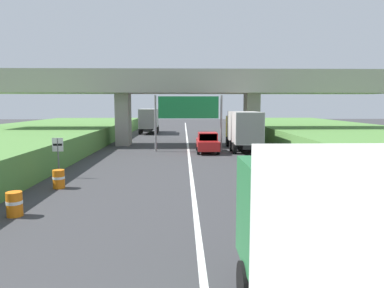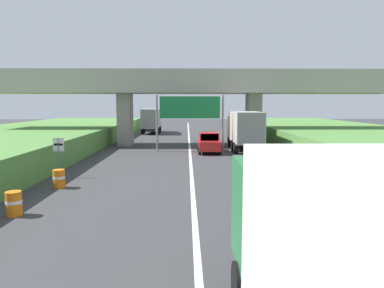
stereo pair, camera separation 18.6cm
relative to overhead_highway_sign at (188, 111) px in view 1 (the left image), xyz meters
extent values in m
cube|color=white|center=(0.00, -2.62, -3.53)|extent=(0.20, 100.07, 0.01)
cube|color=#9E998E|center=(0.00, 4.88, 2.17)|extent=(40.00, 4.80, 1.10)
cube|color=#9E998E|center=(0.00, 2.66, 3.27)|extent=(40.00, 0.36, 1.10)
cube|color=#9E998E|center=(0.00, 7.10, 3.27)|extent=(40.00, 0.36, 1.10)
cube|color=gray|center=(-6.44, 4.88, -0.95)|extent=(1.30, 2.20, 5.16)
cube|color=gray|center=(6.44, 4.88, -0.95)|extent=(1.30, 2.20, 5.16)
cylinder|color=slate|center=(-2.85, 0.00, -1.10)|extent=(0.18, 0.18, 4.86)
cylinder|color=slate|center=(2.85, 0.00, -1.10)|extent=(0.18, 0.18, 4.86)
cube|color=#167238|center=(0.00, 0.00, 0.27)|extent=(5.20, 0.12, 1.90)
cube|color=white|center=(0.00, -0.01, 0.27)|extent=(4.89, 0.01, 1.67)
cylinder|color=slate|center=(-7.40, -10.82, -2.43)|extent=(0.08, 0.08, 2.20)
cube|color=white|center=(-7.40, -10.83, -1.68)|extent=(0.60, 0.03, 0.76)
cube|color=black|center=(-7.40, -10.85, -1.68)|extent=(0.50, 0.01, 0.12)
cube|color=#236B38|center=(1.77, -23.57, -1.64)|extent=(2.10, 2.10, 2.10)
cube|color=#2D3842|center=(1.77, -22.55, -1.34)|extent=(1.89, 0.06, 0.90)
cylinder|color=black|center=(0.80, -23.57, -3.05)|extent=(0.30, 0.96, 0.96)
cylinder|color=black|center=(2.74, -23.57, -3.05)|extent=(0.30, 0.96, 0.96)
cube|color=black|center=(-5.25, 19.52, -2.87)|extent=(1.10, 7.30, 0.36)
cube|color=silver|center=(-5.25, 22.12, -1.64)|extent=(2.10, 2.10, 2.10)
cube|color=#2D3842|center=(-5.25, 23.14, -1.34)|extent=(1.89, 0.06, 0.90)
cube|color=#B7B7B2|center=(-5.25, 18.47, -1.39)|extent=(2.30, 5.20, 2.60)
cube|color=gray|center=(-5.25, 15.89, -1.39)|extent=(2.21, 0.04, 2.50)
cylinder|color=black|center=(-6.22, 22.12, -3.05)|extent=(0.30, 0.96, 0.96)
cylinder|color=black|center=(-4.28, 22.12, -3.05)|extent=(0.30, 0.96, 0.96)
cylinder|color=black|center=(-6.32, 17.04, -3.05)|extent=(0.30, 0.96, 0.96)
cylinder|color=black|center=(-4.18, 17.04, -3.05)|extent=(0.30, 0.96, 0.96)
cylinder|color=black|center=(-6.32, 18.73, -3.05)|extent=(0.30, 0.96, 0.96)
cylinder|color=black|center=(-4.18, 18.73, -3.05)|extent=(0.30, 0.96, 0.96)
cube|color=black|center=(4.84, 0.81, -2.87)|extent=(1.10, 7.30, 0.36)
cube|color=gold|center=(4.84, 3.41, -1.64)|extent=(2.10, 2.10, 2.10)
cube|color=#2D3842|center=(4.84, 4.43, -1.34)|extent=(1.89, 0.06, 0.90)
cube|color=#B7B7B2|center=(4.84, -0.24, -1.39)|extent=(2.30, 5.20, 2.60)
cube|color=gray|center=(4.84, -2.82, -1.39)|extent=(2.21, 0.04, 2.50)
cylinder|color=black|center=(3.87, 3.41, -3.05)|extent=(0.30, 0.96, 0.96)
cylinder|color=black|center=(5.81, 3.41, -3.05)|extent=(0.30, 0.96, 0.96)
cylinder|color=black|center=(3.77, -1.67, -3.05)|extent=(0.30, 0.96, 0.96)
cylinder|color=black|center=(5.91, -1.67, -3.05)|extent=(0.30, 0.96, 0.96)
cylinder|color=black|center=(3.77, 0.02, -3.05)|extent=(0.30, 0.96, 0.96)
cylinder|color=black|center=(5.91, 0.02, -3.05)|extent=(0.30, 0.96, 0.96)
cube|color=red|center=(1.59, -0.81, -2.83)|extent=(1.76, 4.10, 0.76)
cube|color=red|center=(1.59, -0.96, -2.13)|extent=(1.56, 1.90, 0.64)
cube|color=#2D3842|center=(1.59, -1.88, -2.13)|extent=(1.44, 0.06, 0.54)
cylinder|color=black|center=(0.77, 0.46, -3.21)|extent=(0.22, 0.64, 0.64)
cylinder|color=black|center=(2.41, 0.46, -3.21)|extent=(0.22, 0.64, 0.64)
cylinder|color=black|center=(0.77, -2.09, -3.21)|extent=(0.22, 0.64, 0.64)
cylinder|color=black|center=(2.41, -2.09, -3.21)|extent=(0.22, 0.64, 0.64)
cube|color=black|center=(4.85, -16.80, -2.83)|extent=(1.76, 4.10, 0.76)
cube|color=black|center=(4.85, -16.95, -2.13)|extent=(1.56, 1.90, 0.64)
cube|color=#2D3842|center=(4.85, -17.87, -2.13)|extent=(1.44, 0.06, 0.54)
cylinder|color=black|center=(4.03, -15.53, -3.21)|extent=(0.22, 0.64, 0.64)
cylinder|color=black|center=(5.67, -15.53, -3.21)|extent=(0.22, 0.64, 0.64)
cylinder|color=black|center=(4.03, -18.07, -3.21)|extent=(0.22, 0.64, 0.64)
cylinder|color=black|center=(5.67, -18.07, -3.21)|extent=(0.22, 0.64, 0.64)
cylinder|color=orange|center=(-6.62, -17.59, -3.08)|extent=(0.56, 0.56, 0.90)
cylinder|color=white|center=(-6.62, -17.59, -3.01)|extent=(0.57, 0.57, 0.12)
cylinder|color=orange|center=(-6.53, -13.32, -3.08)|extent=(0.56, 0.56, 0.90)
cylinder|color=white|center=(-6.53, -13.32, -3.01)|extent=(0.57, 0.57, 0.12)
camera|label=1|loc=(-0.46, -30.07, 0.53)|focal=32.52mm
camera|label=2|loc=(-0.28, -30.07, 0.53)|focal=32.52mm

